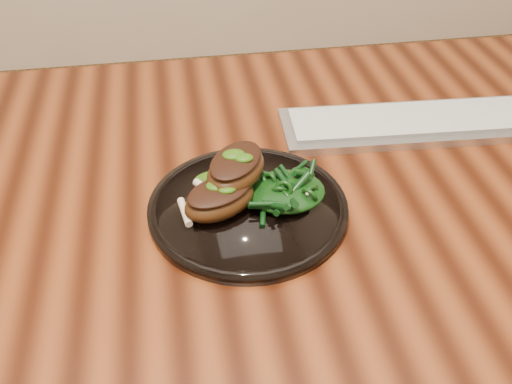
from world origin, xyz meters
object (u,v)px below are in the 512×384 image
(desk, at_px, (245,215))
(greens_heap, at_px, (286,187))
(lamb_chop_front, at_px, (219,198))
(plate, at_px, (248,208))
(keyboard, at_px, (409,123))

(desk, relative_size, greens_heap, 14.85)
(lamb_chop_front, relative_size, greens_heap, 1.12)
(plate, distance_m, keyboard, 0.34)
(lamb_chop_front, bearing_deg, plate, 13.95)
(lamb_chop_front, height_order, keyboard, lamb_chop_front)
(desk, height_order, greens_heap, greens_heap)
(desk, height_order, lamb_chop_front, lamb_chop_front)
(keyboard, bearing_deg, plate, -150.29)
(desk, relative_size, plate, 5.91)
(plate, distance_m, greens_heap, 0.06)
(desk, xyz_separation_m, greens_heap, (0.04, -0.08, 0.12))
(desk, relative_size, lamb_chop_front, 13.25)
(desk, xyz_separation_m, plate, (-0.01, -0.09, 0.09))
(desk, bearing_deg, keyboard, 15.68)
(desk, bearing_deg, lamb_chop_front, -116.08)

